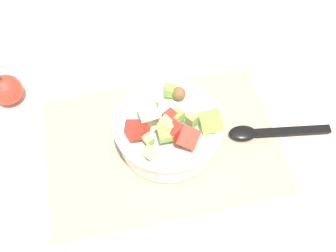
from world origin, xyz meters
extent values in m
plane|color=silver|center=(0.00, 0.00, 0.00)|extent=(2.40, 2.40, 0.00)
cube|color=tan|center=(0.00, 0.00, 0.00)|extent=(0.46, 0.32, 0.01)
cylinder|color=white|center=(0.01, 0.01, 0.04)|extent=(0.20, 0.20, 0.06)
torus|color=white|center=(0.01, 0.01, 0.07)|extent=(0.21, 0.21, 0.02)
cube|color=#A3CC6B|center=(-0.03, -0.03, 0.08)|extent=(0.02, 0.02, 0.02)
cube|color=beige|center=(-0.03, -0.05, 0.07)|extent=(0.04, 0.04, 0.03)
cube|color=#E5D684|center=(0.01, -0.01, 0.09)|extent=(0.05, 0.04, 0.04)
cube|color=#9EC656|center=(0.09, -0.01, 0.08)|extent=(0.05, 0.05, 0.05)
cube|color=beige|center=(-0.02, 0.02, 0.10)|extent=(0.04, 0.05, 0.04)
cube|color=#8CB74C|center=(0.03, 0.07, 0.08)|extent=(0.03, 0.03, 0.03)
cube|color=red|center=(0.02, 0.00, 0.09)|extent=(0.03, 0.03, 0.02)
cube|color=#A3CC6B|center=(-0.01, 0.04, 0.09)|extent=(0.03, 0.04, 0.03)
cube|color=#8CB74C|center=(0.00, -0.03, 0.10)|extent=(0.03, 0.03, 0.02)
cube|color=#BC3828|center=(0.04, -0.05, 0.09)|extent=(0.05, 0.06, 0.05)
sphere|color=brown|center=(0.05, 0.06, 0.08)|extent=(0.04, 0.04, 0.04)
cube|color=red|center=(0.02, -0.03, 0.10)|extent=(0.04, 0.04, 0.03)
cube|color=#93C160|center=(0.06, -0.01, 0.09)|extent=(0.02, 0.03, 0.03)
cube|color=#8CB74C|center=(0.03, 0.00, 0.09)|extent=(0.03, 0.03, 0.02)
cube|color=red|center=(-0.05, -0.01, 0.09)|extent=(0.05, 0.04, 0.05)
ellipsoid|color=black|center=(0.16, -0.02, 0.01)|extent=(0.06, 0.04, 0.01)
cube|color=black|center=(0.26, -0.03, 0.01)|extent=(0.16, 0.04, 0.01)
sphere|color=#BC3828|center=(-0.30, 0.18, 0.03)|extent=(0.07, 0.07, 0.07)
cylinder|color=brown|center=(-0.30, 0.18, 0.07)|extent=(0.00, 0.00, 0.01)
camera|label=1|loc=(-0.07, -0.40, 0.70)|focal=42.95mm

